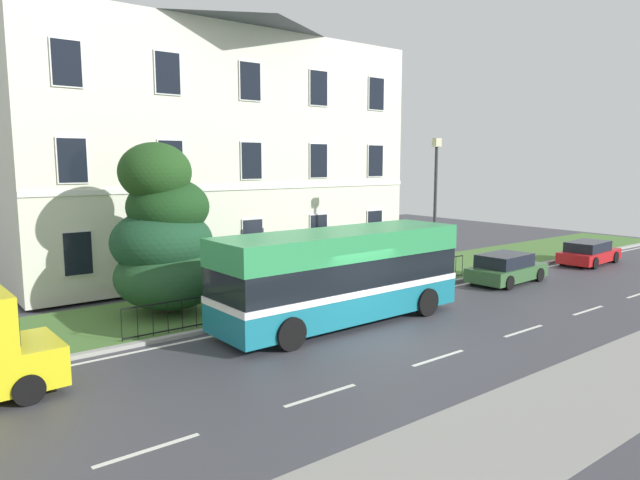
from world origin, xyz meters
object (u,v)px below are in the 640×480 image
(parked_hatchback_00, at_px, (506,269))
(parked_hatchback_01, at_px, (589,253))
(evergreen_tree, at_px, (165,239))
(single_decker_bus, at_px, (341,275))
(street_lamp_post, at_px, (435,198))
(georgian_townhouse, at_px, (199,139))

(parked_hatchback_00, bearing_deg, parked_hatchback_01, -3.12)
(evergreen_tree, distance_m, single_decker_bus, 6.11)
(single_decker_bus, xyz_separation_m, street_lamp_post, (7.44, 2.54, 2.05))
(parked_hatchback_01, height_order, street_lamp_post, street_lamp_post)
(parked_hatchback_00, bearing_deg, street_lamp_post, 132.13)
(parked_hatchback_00, distance_m, street_lamp_post, 4.35)
(parked_hatchback_00, height_order, parked_hatchback_01, parked_hatchback_00)
(parked_hatchback_01, bearing_deg, parked_hatchback_00, 175.93)
(street_lamp_post, bearing_deg, parked_hatchback_01, -12.46)
(evergreen_tree, bearing_deg, parked_hatchback_01, -10.76)
(single_decker_bus, bearing_deg, parked_hatchback_01, 0.43)
(single_decker_bus, distance_m, parked_hatchback_00, 9.73)
(georgian_townhouse, bearing_deg, street_lamp_post, -57.56)
(evergreen_tree, bearing_deg, street_lamp_post, -9.34)
(single_decker_bus, distance_m, street_lamp_post, 8.12)
(street_lamp_post, bearing_deg, georgian_townhouse, 122.44)
(parked_hatchback_01, distance_m, street_lamp_post, 10.23)
(evergreen_tree, xyz_separation_m, street_lamp_post, (11.51, -1.89, 1.04))
(evergreen_tree, bearing_deg, single_decker_bus, -47.42)
(evergreen_tree, height_order, street_lamp_post, street_lamp_post)
(single_decker_bus, xyz_separation_m, parked_hatchback_00, (9.67, 0.37, -0.98))
(georgian_townhouse, xyz_separation_m, parked_hatchback_01, (15.81, -11.99, -5.74))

